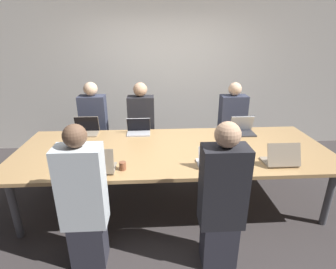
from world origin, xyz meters
name	(u,v)px	position (x,y,z in m)	size (l,w,h in m)	color
ground_plane	(173,201)	(0.00, 0.00, 0.00)	(24.00, 24.00, 0.00)	#383333
curtain_wall	(165,74)	(0.00, 1.96, 1.40)	(12.00, 0.06, 2.80)	beige
conference_table	(173,152)	(0.00, 0.00, 0.72)	(3.82, 1.45, 0.77)	tan
laptop_far_left	(87,129)	(-1.18, 0.60, 0.84)	(0.33, 0.24, 0.24)	gray
person_far_left	(95,129)	(-1.17, 1.02, 0.69)	(0.40, 0.24, 1.43)	#2D2D38
laptop_near_midright	(212,160)	(0.38, -0.48, 0.84)	(0.31, 0.24, 0.24)	silver
person_near_midright	(222,200)	(0.36, -1.00, 0.70)	(0.40, 0.24, 1.44)	#2D2D38
laptop_far_right	(242,128)	(1.02, 0.48, 0.84)	(0.33, 0.25, 0.25)	#333338
person_far_right	(231,129)	(1.00, 0.91, 0.69)	(0.40, 0.24, 1.42)	#2D2D38
cup_far_right	(226,132)	(0.78, 0.43, 0.81)	(0.07, 0.07, 0.08)	#232328
laptop_far_midleft	(139,129)	(-0.45, 0.56, 0.83)	(0.33, 0.22, 0.22)	#B7B7BC
person_far_midleft	(142,129)	(-0.42, 0.93, 0.69)	(0.40, 0.24, 1.43)	#2D2D38
laptop_near_left	(97,165)	(-0.81, -0.54, 0.85)	(0.35, 0.27, 0.27)	gray
person_near_left	(84,201)	(-0.88, -0.93, 0.68)	(0.40, 0.24, 1.42)	#2D2D38
cup_near_left	(123,166)	(-0.56, -0.50, 0.81)	(0.07, 0.07, 0.09)	brown
laptop_near_right	(281,158)	(1.13, -0.49, 0.84)	(0.35, 0.26, 0.25)	gray
stapler	(206,152)	(0.37, -0.19, 0.79)	(0.09, 0.16, 0.05)	black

